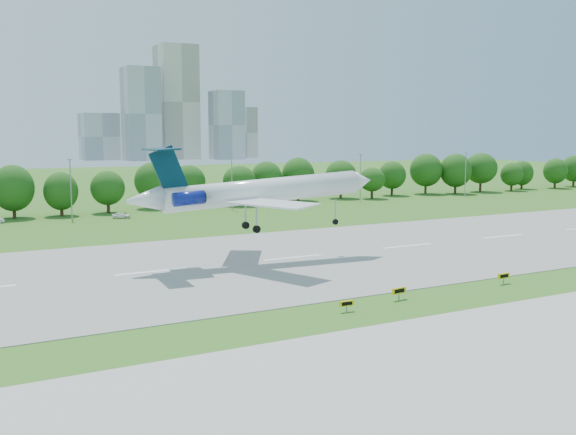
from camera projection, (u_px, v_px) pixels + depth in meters
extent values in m
plane|color=#315C18|center=(406.00, 298.00, 66.85)|extent=(600.00, 600.00, 0.00)
cube|color=gray|center=(293.00, 258.00, 88.77)|extent=(400.00, 45.00, 0.08)
cube|color=#ADADA8|center=(548.00, 348.00, 51.06)|extent=(400.00, 23.00, 0.08)
cylinder|color=#382314|center=(64.00, 206.00, 138.02)|extent=(0.70, 0.70, 3.60)
sphere|color=#1A4110|center=(63.00, 186.00, 137.46)|extent=(8.40, 8.40, 8.40)
cylinder|color=#382314|center=(235.00, 198.00, 156.57)|extent=(0.70, 0.70, 3.60)
sphere|color=#1A4110|center=(235.00, 180.00, 156.01)|extent=(8.40, 8.40, 8.40)
cylinder|color=#382314|center=(370.00, 191.00, 175.11)|extent=(0.70, 0.70, 3.60)
sphere|color=#1A4110|center=(370.00, 175.00, 174.55)|extent=(8.40, 8.40, 8.40)
cylinder|color=#382314|center=(479.00, 186.00, 193.66)|extent=(0.70, 0.70, 3.60)
sphere|color=#1A4110|center=(479.00, 171.00, 193.10)|extent=(8.40, 8.40, 8.40)
cylinder|color=#382314|center=(569.00, 181.00, 212.21)|extent=(0.70, 0.70, 3.60)
sphere|color=#1A4110|center=(570.00, 168.00, 211.65)|extent=(8.40, 8.40, 8.40)
cylinder|color=gray|center=(71.00, 190.00, 128.72)|extent=(0.24, 0.24, 12.00)
cube|color=gray|center=(70.00, 160.00, 127.94)|extent=(0.90, 0.25, 0.18)
cylinder|color=gray|center=(232.00, 184.00, 144.94)|extent=(0.24, 0.24, 12.00)
cube|color=gray|center=(232.00, 157.00, 144.17)|extent=(0.90, 0.25, 0.18)
cylinder|color=gray|center=(360.00, 179.00, 161.17)|extent=(0.24, 0.24, 12.00)
cube|color=gray|center=(361.00, 155.00, 160.40)|extent=(0.90, 0.25, 0.18)
cylinder|color=gray|center=(465.00, 175.00, 177.40)|extent=(0.24, 0.24, 12.00)
cube|color=gray|center=(466.00, 153.00, 176.63)|extent=(0.90, 0.25, 0.18)
cube|color=#B2B2B7|center=(141.00, 114.00, 430.88)|extent=(22.00, 22.00, 62.00)
cube|color=beige|center=(177.00, 103.00, 456.80)|extent=(26.00, 26.00, 80.00)
cube|color=#B2B2B7|center=(227.00, 125.00, 455.21)|extent=(20.00, 20.00, 48.00)
cube|color=beige|center=(242.00, 133.00, 488.43)|extent=(18.00, 18.00, 38.00)
cube|color=#B2B2B7|center=(99.00, 137.00, 444.04)|extent=(24.00, 24.00, 32.00)
cylinder|color=white|center=(264.00, 191.00, 85.49)|extent=(27.72, 4.76, 4.78)
cone|color=white|center=(362.00, 181.00, 91.65)|extent=(3.28, 3.37, 3.37)
cone|color=white|center=(144.00, 200.00, 78.98)|extent=(4.74, 3.46, 3.45)
cube|color=white|center=(271.00, 203.00, 79.16)|extent=(8.66, 12.74, 0.49)
cube|color=white|center=(236.00, 195.00, 90.71)|extent=(9.66, 12.64, 0.49)
cube|color=#05283D|center=(168.00, 170.00, 79.81)|extent=(4.91, 0.73, 6.24)
cube|color=#05283D|center=(161.00, 149.00, 79.10)|extent=(3.42, 8.84, 0.37)
cylinder|color=navy|center=(188.00, 198.00, 78.85)|extent=(4.03, 1.96, 1.96)
cylinder|color=navy|center=(178.00, 195.00, 83.14)|extent=(4.03, 1.96, 1.96)
cylinder|color=gray|center=(335.00, 211.00, 90.43)|extent=(0.18, 0.18, 3.20)
cylinder|color=black|center=(335.00, 222.00, 90.63)|extent=(0.84, 0.32, 0.82)
cylinder|color=gray|center=(257.00, 217.00, 83.32)|extent=(0.22, 0.22, 3.20)
cylinder|color=black|center=(257.00, 229.00, 83.53)|extent=(1.03, 0.47, 1.01)
cylinder|color=gray|center=(246.00, 214.00, 86.95)|extent=(0.22, 0.22, 3.20)
cylinder|color=black|center=(246.00, 225.00, 87.16)|extent=(1.03, 0.47, 1.01)
cube|color=gray|center=(399.00, 296.00, 66.18)|extent=(0.13, 0.13, 0.80)
cube|color=yellow|center=(399.00, 291.00, 66.11)|extent=(1.83, 0.41, 0.63)
cube|color=black|center=(400.00, 291.00, 66.01)|extent=(1.36, 0.17, 0.40)
cube|color=gray|center=(346.00, 308.00, 61.73)|extent=(0.10, 0.10, 0.67)
cube|color=yellow|center=(347.00, 303.00, 61.67)|extent=(1.55, 0.22, 0.53)
cube|color=black|center=(347.00, 304.00, 61.57)|extent=(1.16, 0.05, 0.34)
cube|color=gray|center=(503.00, 281.00, 73.34)|extent=(0.12, 0.12, 0.77)
cube|color=yellow|center=(504.00, 276.00, 73.27)|extent=(1.76, 0.29, 0.60)
cube|color=black|center=(504.00, 276.00, 73.17)|extent=(1.32, 0.09, 0.38)
imported|color=white|center=(121.00, 215.00, 131.41)|extent=(3.96, 2.75, 1.25)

